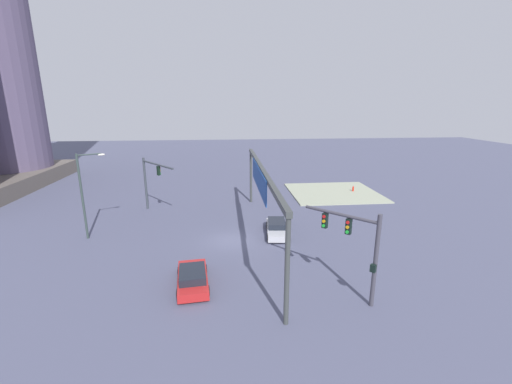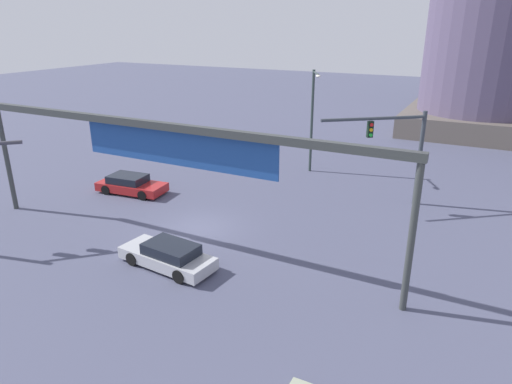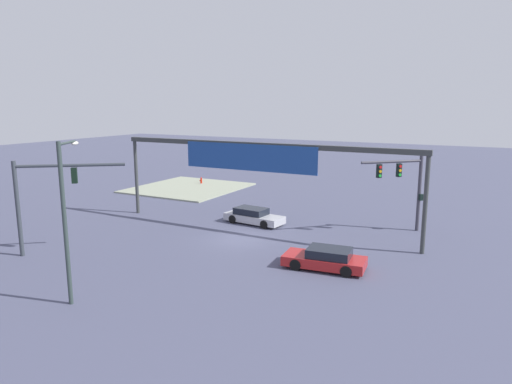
{
  "view_description": "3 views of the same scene",
  "coord_description": "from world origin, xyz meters",
  "px_view_note": "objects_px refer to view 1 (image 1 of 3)",
  "views": [
    {
      "loc": [
        -26.84,
        0.34,
        11.59
      ],
      "look_at": [
        1.88,
        -2.44,
        3.84
      ],
      "focal_mm": 23.19,
      "sensor_mm": 36.0,
      "label": 1
    },
    {
      "loc": [
        13.46,
        -19.29,
        10.74
      ],
      "look_at": [
        2.92,
        1.26,
        2.19
      ],
      "focal_mm": 32.28,
      "sensor_mm": 36.0,
      "label": 2
    },
    {
      "loc": [
        -15.27,
        26.26,
        9.17
      ],
      "look_at": [
        -2.26,
        1.78,
        3.83
      ],
      "focal_mm": 32.29,
      "sensor_mm": 36.0,
      "label": 3
    }
  ],
  "objects_px": {
    "traffic_signal_opposite_side": "(151,176)",
    "streetlamp_curved_arm": "(85,190)",
    "sedan_car_approaching": "(193,278)",
    "fire_hydrant_on_curb": "(353,189)",
    "sedan_car_waiting_far": "(277,228)",
    "traffic_signal_near_corner": "(358,242)"
  },
  "relations": [
    {
      "from": "traffic_signal_opposite_side",
      "to": "streetlamp_curved_arm",
      "type": "height_order",
      "value": "streetlamp_curved_arm"
    },
    {
      "from": "sedan_car_approaching",
      "to": "fire_hydrant_on_curb",
      "type": "distance_m",
      "value": 29.27
    },
    {
      "from": "sedan_car_approaching",
      "to": "sedan_car_waiting_far",
      "type": "height_order",
      "value": "same"
    },
    {
      "from": "fire_hydrant_on_curb",
      "to": "sedan_car_waiting_far",
      "type": "bearing_deg",
      "value": 137.23
    },
    {
      "from": "traffic_signal_opposite_side",
      "to": "streetlamp_curved_arm",
      "type": "xyz_separation_m",
      "value": [
        -6.98,
        4.09,
        0.37
      ]
    },
    {
      "from": "traffic_signal_opposite_side",
      "to": "sedan_car_approaching",
      "type": "xyz_separation_m",
      "value": [
        -16.01,
        -5.67,
        -3.45
      ]
    },
    {
      "from": "traffic_signal_near_corner",
      "to": "traffic_signal_opposite_side",
      "type": "bearing_deg",
      "value": -3.4
    },
    {
      "from": "traffic_signal_opposite_side",
      "to": "sedan_car_waiting_far",
      "type": "xyz_separation_m",
      "value": [
        -7.67,
        -12.55,
        -3.45
      ]
    },
    {
      "from": "traffic_signal_near_corner",
      "to": "fire_hydrant_on_curb",
      "type": "bearing_deg",
      "value": -64.95
    },
    {
      "from": "traffic_signal_near_corner",
      "to": "fire_hydrant_on_curb",
      "type": "height_order",
      "value": "traffic_signal_near_corner"
    },
    {
      "from": "sedan_car_approaching",
      "to": "traffic_signal_near_corner",
      "type": "bearing_deg",
      "value": -109.88
    },
    {
      "from": "traffic_signal_opposite_side",
      "to": "streetlamp_curved_arm",
      "type": "distance_m",
      "value": 8.1
    },
    {
      "from": "traffic_signal_near_corner",
      "to": "fire_hydrant_on_curb",
      "type": "relative_size",
      "value": 8.02
    },
    {
      "from": "sedan_car_waiting_far",
      "to": "streetlamp_curved_arm",
      "type": "bearing_deg",
      "value": -86.76
    },
    {
      "from": "traffic_signal_near_corner",
      "to": "sedan_car_waiting_far",
      "type": "xyz_separation_m",
      "value": [
        10.77,
        3.04,
        -3.19
      ]
    },
    {
      "from": "traffic_signal_near_corner",
      "to": "sedan_car_waiting_far",
      "type": "distance_m",
      "value": 11.64
    },
    {
      "from": "streetlamp_curved_arm",
      "to": "traffic_signal_opposite_side",
      "type": "bearing_deg",
      "value": 30.47
    },
    {
      "from": "sedan_car_waiting_far",
      "to": "traffic_signal_near_corner",
      "type": "bearing_deg",
      "value": 21.41
    },
    {
      "from": "traffic_signal_opposite_side",
      "to": "fire_hydrant_on_curb",
      "type": "relative_size",
      "value": 8.24
    },
    {
      "from": "traffic_signal_opposite_side",
      "to": "traffic_signal_near_corner",
      "type": "bearing_deg",
      "value": 2.68
    },
    {
      "from": "sedan_car_approaching",
      "to": "fire_hydrant_on_curb",
      "type": "height_order",
      "value": "sedan_car_approaching"
    },
    {
      "from": "fire_hydrant_on_curb",
      "to": "traffic_signal_near_corner",
      "type": "bearing_deg",
      "value": 158.66
    }
  ]
}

